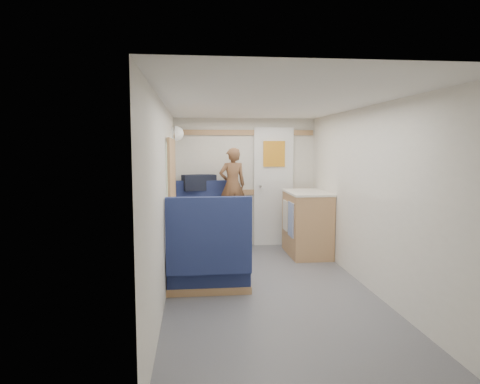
{
  "coord_description": "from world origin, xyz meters",
  "views": [
    {
      "loc": [
        -0.8,
        -4.4,
        1.55
      ],
      "look_at": [
        -0.22,
        0.9,
        0.99
      ],
      "focal_mm": 32.0,
      "sensor_mm": 36.0,
      "label": 1
    }
  ],
  "objects": [
    {
      "name": "person",
      "position": [
        -0.24,
        1.84,
        1.0
      ],
      "size": [
        0.44,
        0.33,
        1.1
      ],
      "primitive_type": "imported",
      "rotation": [
        0.0,
        0.0,
        3.32
      ],
      "color": "brown",
      "rests_on": "bench_far"
    },
    {
      "name": "cheese_block",
      "position": [
        -0.54,
        0.77,
        0.75
      ],
      "size": [
        0.11,
        0.09,
        0.03
      ],
      "primitive_type": "cube",
      "rotation": [
        0.0,
        0.0,
        -0.38
      ],
      "color": "#DCCE7F",
      "rests_on": "tray"
    },
    {
      "name": "duffel_bag",
      "position": [
        -0.72,
        2.12,
        1.02
      ],
      "size": [
        0.54,
        0.37,
        0.24
      ],
      "primitive_type": "cube",
      "rotation": [
        0.0,
        0.0,
        0.29
      ],
      "color": "black",
      "rests_on": "ledge"
    },
    {
      "name": "oak_trim_high",
      "position": [
        0.0,
        2.23,
        1.78
      ],
      "size": [
        2.15,
        0.02,
        0.08
      ],
      "primitive_type": "cube",
      "color": "#A87A4C",
      "rests_on": "wall_back"
    },
    {
      "name": "wall_left",
      "position": [
        -1.1,
        0.0,
        1.0
      ],
      "size": [
        0.02,
        4.5,
        2.0
      ],
      "primitive_type": "cube",
      "color": "silver",
      "rests_on": "floor"
    },
    {
      "name": "bread_loaf",
      "position": [
        -0.43,
        1.21,
        0.77
      ],
      "size": [
        0.18,
        0.24,
        0.09
      ],
      "primitive_type": "cube",
      "rotation": [
        0.0,
        0.0,
        0.32
      ],
      "color": "#8E603C",
      "rests_on": "dinette_table"
    },
    {
      "name": "ledge",
      "position": [
        -0.65,
        2.12,
        0.88
      ],
      "size": [
        0.9,
        0.14,
        0.04
      ],
      "primitive_type": "cube",
      "color": "#A87A4C",
      "rests_on": "bench_far"
    },
    {
      "name": "side_window",
      "position": [
        -1.08,
        1.0,
        1.25
      ],
      "size": [
        0.04,
        1.3,
        0.72
      ],
      "primitive_type": "cube",
      "color": "#97A48B",
      "rests_on": "wall_left"
    },
    {
      "name": "tumbler_mid",
      "position": [
        -0.78,
        1.38,
        0.77
      ],
      "size": [
        0.07,
        0.07,
        0.11
      ],
      "primitive_type": "cylinder",
      "color": "white",
      "rests_on": "dinette_table"
    },
    {
      "name": "oak_trim_low",
      "position": [
        0.0,
        2.23,
        0.85
      ],
      "size": [
        2.15,
        0.02,
        0.08
      ],
      "primitive_type": "cube",
      "color": "#A87A4C",
      "rests_on": "wall_back"
    },
    {
      "name": "dome_light",
      "position": [
        -1.04,
        1.85,
        1.75
      ],
      "size": [
        0.2,
        0.2,
        0.2
      ],
      "primitive_type": "sphere",
      "color": "white",
      "rests_on": "wall_left"
    },
    {
      "name": "tray",
      "position": [
        -0.54,
        0.66,
        0.73
      ],
      "size": [
        0.32,
        0.37,
        0.02
      ],
      "primitive_type": "cube",
      "rotation": [
        0.0,
        0.0,
        0.27
      ],
      "color": "white",
      "rests_on": "dinette_table"
    },
    {
      "name": "bench_far",
      "position": [
        -0.65,
        1.86,
        0.3
      ],
      "size": [
        0.9,
        0.59,
        1.05
      ],
      "color": "#171D49",
      "rests_on": "floor"
    },
    {
      "name": "galley_counter",
      "position": [
        0.82,
        1.55,
        0.47
      ],
      "size": [
        0.57,
        0.92,
        0.92
      ],
      "color": "#A87A4C",
      "rests_on": "floor"
    },
    {
      "name": "floor",
      "position": [
        0.0,
        0.0,
        0.0
      ],
      "size": [
        4.5,
        4.5,
        0.0
      ],
      "primitive_type": "plane",
      "color": "#515156",
      "rests_on": "ground"
    },
    {
      "name": "pepper_grinder",
      "position": [
        -0.61,
        0.99,
        0.77
      ],
      "size": [
        0.04,
        0.04,
        0.1
      ],
      "primitive_type": "cylinder",
      "color": "black",
      "rests_on": "dinette_table"
    },
    {
      "name": "wall_back",
      "position": [
        0.0,
        2.25,
        1.0
      ],
      "size": [
        2.2,
        0.02,
        2.0
      ],
      "primitive_type": "cube",
      "color": "silver",
      "rests_on": "floor"
    },
    {
      "name": "wall_right",
      "position": [
        1.1,
        0.0,
        1.0
      ],
      "size": [
        0.02,
        4.5,
        2.0
      ],
      "primitive_type": "cube",
      "color": "silver",
      "rests_on": "floor"
    },
    {
      "name": "ceiling",
      "position": [
        0.0,
        0.0,
        2.0
      ],
      "size": [
        4.5,
        4.5,
        0.0
      ],
      "primitive_type": "plane",
      "rotation": [
        3.14,
        0.0,
        0.0
      ],
      "color": "silver",
      "rests_on": "wall_back"
    },
    {
      "name": "beer_glass",
      "position": [
        -0.45,
        1.18,
        0.77
      ],
      "size": [
        0.06,
        0.06,
        0.1
      ],
      "primitive_type": "cylinder",
      "color": "#965615",
      "rests_on": "dinette_table"
    },
    {
      "name": "rear_door",
      "position": [
        0.45,
        2.22,
        0.97
      ],
      "size": [
        0.62,
        0.12,
        1.86
      ],
      "color": "white",
      "rests_on": "wall_back"
    },
    {
      "name": "bench_near",
      "position": [
        -0.65,
        0.14,
        0.3
      ],
      "size": [
        0.9,
        0.59,
        1.05
      ],
      "color": "#171D49",
      "rests_on": "floor"
    },
    {
      "name": "orange_fruit",
      "position": [
        -0.54,
        0.71,
        0.78
      ],
      "size": [
        0.08,
        0.08,
        0.08
      ],
      "primitive_type": "sphere",
      "color": "#E45A0A",
      "rests_on": "tray"
    },
    {
      "name": "tumbler_left",
      "position": [
        -0.82,
        0.71,
        0.78
      ],
      "size": [
        0.07,
        0.07,
        0.12
      ],
      "primitive_type": "cylinder",
      "color": "white",
      "rests_on": "dinette_table"
    },
    {
      "name": "wine_glass",
      "position": [
        -0.79,
        0.88,
        0.84
      ],
      "size": [
        0.08,
        0.08,
        0.17
      ],
      "color": "white",
      "rests_on": "dinette_table"
    },
    {
      "name": "dinette_table",
      "position": [
        -0.65,
        1.0,
        0.57
      ],
      "size": [
        0.62,
        0.92,
        0.72
      ],
      "color": "white",
      "rests_on": "floor"
    }
  ]
}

